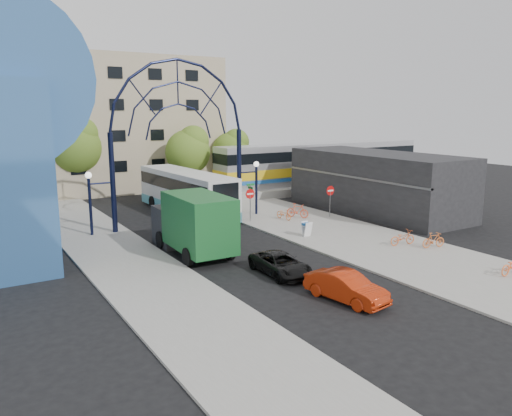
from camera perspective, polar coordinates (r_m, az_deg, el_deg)
ground at (r=26.07m, az=4.00°, el=-7.84°), size 120.00×120.00×0.00m
sidewalk_east at (r=33.91m, az=11.05°, el=-3.43°), size 8.00×56.00×0.12m
plaza_west at (r=28.42m, az=-14.11°, el=-6.42°), size 5.00×50.00×0.12m
gateway_arch at (r=36.91m, az=-8.86°, el=11.14°), size 13.64×0.44×12.10m
stop_sign at (r=37.88m, az=-0.68°, el=1.29°), size 0.80×0.07×2.50m
do_not_enter_sign at (r=39.86m, az=8.48°, el=1.63°), size 0.76×0.07×2.48m
street_name_sign at (r=38.57m, az=-0.63°, el=1.67°), size 0.70×0.70×2.80m
sandwich_board at (r=33.70m, az=5.81°, el=-2.18°), size 0.55×0.61×0.99m
commercial_block_east at (r=43.16m, az=13.59°, el=2.87°), size 6.00×16.00×5.00m
apartment_block at (r=57.36m, az=-15.30°, el=9.27°), size 20.00×12.10×14.00m
train_platform at (r=54.90m, az=7.54°, el=2.58°), size 32.00×5.00×0.80m
train_car at (r=54.59m, az=7.61°, el=5.17°), size 25.10×3.05×4.20m
tree_north_a at (r=50.44m, az=-7.65°, el=6.63°), size 4.48×4.48×7.00m
tree_north_b at (r=51.09m, az=-19.91°, el=6.87°), size 5.12×5.12×8.00m
tree_north_c at (r=54.94m, az=-2.76°, el=6.73°), size 4.16×4.16×6.50m
city_bus at (r=41.68m, az=-7.97°, el=1.86°), size 3.49×12.90×3.51m
green_truck at (r=29.90m, az=-7.29°, el=-1.76°), size 3.00×7.38×3.69m
black_suv at (r=26.20m, az=2.82°, el=-6.42°), size 2.02×4.16×1.14m
red_sedan at (r=23.03m, az=10.24°, el=-8.85°), size 2.04×4.19×1.32m
bike_near_a at (r=38.75m, az=3.22°, el=-0.66°), size 0.71×1.71×0.88m
bike_near_b at (r=39.44m, az=4.76°, el=-0.31°), size 1.40×1.85×1.11m
bike_far_a at (r=32.70m, az=16.40°, el=-3.26°), size 1.88×0.90×0.95m
bike_far_b at (r=32.66m, az=19.63°, el=-3.47°), size 1.65×0.79×0.96m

